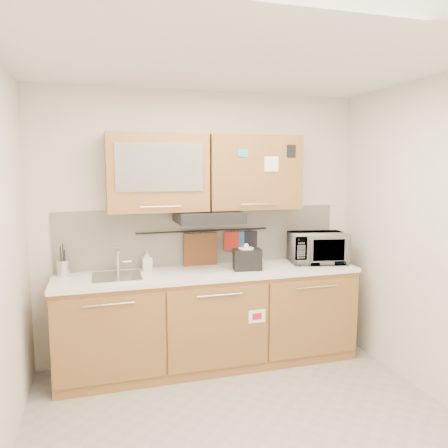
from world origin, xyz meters
TOP-DOWN VIEW (x-y plane):
  - floor at (0.00, 0.00)m, footprint 3.20×3.20m
  - ceiling at (0.00, 0.00)m, footprint 3.20×3.20m
  - wall_back at (0.00, 1.50)m, footprint 3.20×0.00m
  - base_cabinet at (0.00, 1.19)m, footprint 2.80×0.64m
  - countertop at (0.00, 1.19)m, footprint 2.82×0.62m
  - backsplash at (0.00, 1.49)m, footprint 2.80×0.02m
  - upper_cabinets at (-0.00, 1.32)m, footprint 1.82×0.37m
  - range_hood at (0.00, 1.25)m, footprint 0.60×0.46m
  - sink at (-0.85, 1.21)m, footprint 0.42×0.40m
  - utensil_rail at (0.00, 1.45)m, footprint 1.30×0.02m
  - utensil_crock at (-1.30, 1.36)m, footprint 0.15×0.15m
  - kettle at (0.34, 1.14)m, footprint 0.18×0.16m
  - toaster at (0.34, 1.13)m, footprint 0.28×0.19m
  - microwave at (1.13, 1.23)m, footprint 0.61×0.47m
  - soap_bottle at (-0.56, 1.38)m, footprint 0.09×0.09m
  - cutting_board at (-0.04, 1.44)m, footprint 0.33×0.04m
  - oven_mitt at (0.36, 1.44)m, footprint 0.11×0.05m
  - dark_pouch at (0.48, 1.44)m, footprint 0.14×0.05m
  - pot_holder at (0.28, 1.44)m, footprint 0.15×0.05m

SIDE VIEW (x-z plane):
  - floor at x=0.00m, z-range 0.00..0.00m
  - base_cabinet at x=0.00m, z-range -0.03..0.85m
  - countertop at x=0.00m, z-range 0.88..0.92m
  - sink at x=-0.85m, z-range 0.79..1.05m
  - utensil_crock at x=-1.30m, z-range 0.85..1.14m
  - soap_bottle at x=-0.56m, z-range 0.92..1.11m
  - kettle at x=0.34m, z-range 0.89..1.15m
  - toaster at x=0.34m, z-range 0.92..1.12m
  - cutting_board at x=-0.04m, z-range 0.83..1.24m
  - microwave at x=1.13m, z-range 0.92..1.22m
  - dark_pouch at x=0.48m, z-range 1.03..1.24m
  - pot_holder at x=0.28m, z-range 1.06..1.24m
  - oven_mitt at x=0.36m, z-range 1.06..1.24m
  - backsplash at x=0.00m, z-range 0.92..1.48m
  - utensil_rail at x=0.00m, z-range 1.25..1.27m
  - wall_back at x=0.00m, z-range -0.30..2.90m
  - range_hood at x=0.00m, z-range 1.37..1.47m
  - upper_cabinets at x=0.00m, z-range 1.48..2.18m
  - ceiling at x=0.00m, z-range 2.60..2.60m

